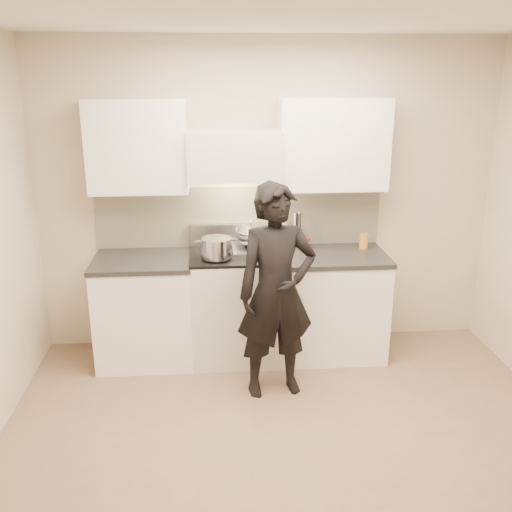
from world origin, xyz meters
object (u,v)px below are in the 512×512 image
at_px(counter_right, 330,303).
at_px(stove, 236,305).
at_px(utensil_crock, 297,237).
at_px(wok, 257,235).
at_px(person, 276,292).

bearing_deg(counter_right, stove, -180.00).
bearing_deg(utensil_crock, stove, -159.88).
height_order(stove, wok, wok).
height_order(wok, utensil_crock, wok).
relative_size(counter_right, person, 0.56).
relative_size(stove, utensil_crock, 3.04).
distance_m(stove, counter_right, 0.83).
distance_m(stove, wok, 0.63).
height_order(wok, person, person).
relative_size(counter_right, wok, 1.98).
height_order(utensil_crock, person, person).
xyz_separation_m(counter_right, wok, (-0.64, 0.14, 0.60)).
distance_m(stove, person, 0.76).
bearing_deg(person, stove, 104.18).
height_order(counter_right, utensil_crock, utensil_crock).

